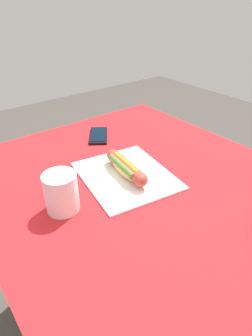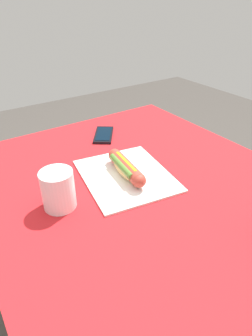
{
  "view_description": "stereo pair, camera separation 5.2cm",
  "coord_description": "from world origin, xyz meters",
  "views": [
    {
      "loc": [
        -0.5,
        0.46,
        1.24
      ],
      "look_at": [
        0.07,
        0.02,
        0.78
      ],
      "focal_mm": 30.21,
      "sensor_mm": 36.0,
      "label": 1
    },
    {
      "loc": [
        -0.53,
        0.42,
        1.24
      ],
      "look_at": [
        0.07,
        0.02,
        0.78
      ],
      "focal_mm": 30.21,
      "sensor_mm": 36.0,
      "label": 2
    }
  ],
  "objects": [
    {
      "name": "hot_dog",
      "position": [
        0.07,
        0.02,
        0.78
      ],
      "size": [
        0.2,
        0.07,
        0.05
      ],
      "color": "#DBB26B",
      "rests_on": "paper_wrapper"
    },
    {
      "name": "drinking_cup",
      "position": [
        0.05,
        0.24,
        0.8
      ],
      "size": [
        0.09,
        0.09,
        0.11
      ],
      "primitive_type": "cylinder",
      "color": "white",
      "rests_on": "dining_table"
    },
    {
      "name": "cell_phone",
      "position": [
        0.36,
        -0.07,
        0.76
      ],
      "size": [
        0.16,
        0.14,
        0.01
      ],
      "color": "black",
      "rests_on": "dining_table"
    },
    {
      "name": "dining_table",
      "position": [
        0.0,
        0.0,
        0.61
      ],
      "size": [
        1.07,
        0.89,
        0.75
      ],
      "color": "brown",
      "rests_on": "ground"
    },
    {
      "name": "paper_wrapper",
      "position": [
        0.07,
        0.02,
        0.75
      ],
      "size": [
        0.33,
        0.3,
        0.01
      ],
      "primitive_type": "cube",
      "rotation": [
        0.0,
        0.0,
        -0.16
      ],
      "color": "white",
      "rests_on": "dining_table"
    },
    {
      "name": "ground_plane",
      "position": [
        0.0,
        0.0,
        0.0
      ],
      "size": [
        6.0,
        6.0,
        0.0
      ],
      "primitive_type": "plane",
      "color": "#47423D",
      "rests_on": "ground"
    }
  ]
}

